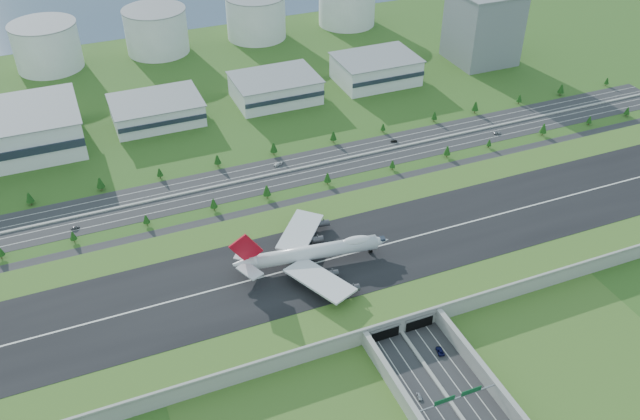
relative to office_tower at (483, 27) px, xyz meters
name	(u,v)px	position (x,y,z in m)	size (l,w,h in m)	color
ground	(354,265)	(-200.00, -195.00, -27.50)	(1200.00, 1200.00, 0.00)	#39531A
airfield_deck	(355,259)	(-200.00, -195.09, -23.38)	(520.00, 100.00, 9.20)	gray
underpass_road	(462,413)	(-200.00, -294.42, -24.07)	(38.80, 120.40, 8.00)	#28282B
sign_gantry_near	(458,398)	(-200.00, -290.04, -20.55)	(38.70, 0.70, 9.80)	gray
north_expressway	(289,171)	(-200.00, -100.00, -27.44)	(560.00, 36.00, 0.12)	#28282B
tree_row	(314,157)	(-182.36, -98.09, -22.70)	(501.41, 48.74, 8.49)	#3D2819
hangar_mid_a	(157,111)	(-260.00, -5.00, -20.00)	(58.00, 42.00, 15.00)	silver
hangar_mid_b	(275,88)	(-175.00, -5.00, -19.00)	(58.00, 42.00, 17.00)	silver
hangar_mid_c	(376,70)	(-95.00, -5.00, -18.00)	(58.00, 42.00, 19.00)	silver
office_tower	(483,27)	(0.00, 0.00, 0.00)	(46.00, 46.00, 55.00)	gray
fuel_tank_a	(47,46)	(-320.00, 115.00, -10.00)	(50.00, 50.00, 35.00)	white
fuel_tank_b	(156,31)	(-235.00, 115.00, -10.00)	(50.00, 50.00, 35.00)	white
fuel_tank_c	(256,17)	(-150.00, 115.00, -10.00)	(50.00, 50.00, 35.00)	white
fuel_tank_d	(347,5)	(-65.00, 115.00, -10.00)	(50.00, 50.00, 35.00)	white
boeing_747	(313,252)	(-222.11, -194.32, -12.70)	(77.82, 73.13, 24.11)	silver
car_0	(419,396)	(-210.31, -279.27, -26.70)	(1.60, 3.97, 1.35)	silver
car_2	(440,351)	(-190.22, -261.52, -26.59)	(2.63, 5.70, 1.59)	#0B0D37
car_4	(75,228)	(-325.69, -110.78, -26.61)	(1.81, 4.50, 1.53)	#56565A
car_5	(394,141)	(-124.78, -92.90, -26.67)	(1.50, 4.29, 1.41)	black
car_6	(497,133)	(-56.67, -108.93, -26.68)	(2.31, 5.00, 1.39)	#A5A6AA
car_7	(278,164)	(-203.76, -91.05, -26.55)	(2.33, 5.74, 1.67)	silver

